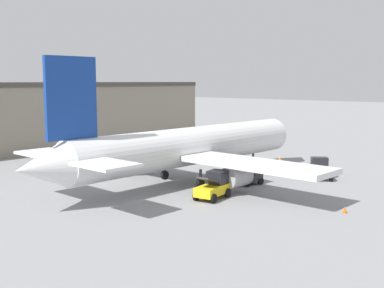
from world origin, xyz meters
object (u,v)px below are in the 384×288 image
ground_crew_worker (280,164)px  safety_cone_near (345,210)px  belt_loader_truck (214,186)px  baggage_tug (320,169)px  airplane (185,147)px  pushback_tug (249,175)px

ground_crew_worker → safety_cone_near: ground_crew_worker is taller
ground_crew_worker → safety_cone_near: size_ratio=3.19×
ground_crew_worker → belt_loader_truck: (-14.63, -2.15, 0.19)m
baggage_tug → safety_cone_near: size_ratio=6.09×
baggage_tug → belt_loader_truck: 14.29m
airplane → safety_cone_near: size_ratio=68.37×
pushback_tug → ground_crew_worker: bearing=18.6°
pushback_tug → safety_cone_near: pushback_tug is taller
ground_crew_worker → pushback_tug: pushback_tug is taller
baggage_tug → pushback_tug: bearing=109.6°
ground_crew_worker → belt_loader_truck: belt_loader_truck is taller
pushback_tug → baggage_tug: bearing=-21.2°
pushback_tug → airplane: bearing=134.5°
airplane → baggage_tug: bearing=-41.8°
airplane → safety_cone_near: (-0.48, -17.30, -3.32)m
airplane → baggage_tug: size_ratio=11.24×
baggage_tug → pushback_tug: baggage_tug is taller
ground_crew_worker → pushback_tug: bearing=-86.2°
ground_crew_worker → baggage_tug: baggage_tug is taller
ground_crew_worker → airplane: bearing=-115.5°
safety_cone_near → baggage_tug: bearing=34.9°
pushback_tug → safety_cone_near: 12.57m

